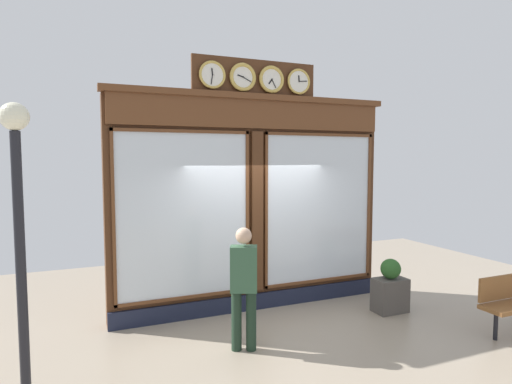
# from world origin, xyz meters

# --- Properties ---
(shop_facade) EXTENTS (5.00, 0.42, 4.26)m
(shop_facade) POSITION_xyz_m (0.00, -0.13, 1.88)
(shop_facade) COLOR #4C2B16
(shop_facade) RESTS_ON ground_plane
(pedestrian) EXTENTS (0.42, 0.34, 1.69)m
(pedestrian) POSITION_xyz_m (0.78, 1.41, 0.93)
(pedestrian) COLOR #1C2F21
(pedestrian) RESTS_ON ground_plane
(street_lamp) EXTENTS (0.28, 0.28, 3.17)m
(street_lamp) POSITION_xyz_m (3.37, 1.85, 2.13)
(street_lamp) COLOR black
(street_lamp) RESTS_ON ground_plane
(planter_box) EXTENTS (0.56, 0.36, 0.58)m
(planter_box) POSITION_xyz_m (-2.05, 1.02, 0.29)
(planter_box) COLOR #4C4742
(planter_box) RESTS_ON ground_plane
(planter_shrub) EXTENTS (0.34, 0.34, 0.34)m
(planter_shrub) POSITION_xyz_m (-2.05, 1.02, 0.75)
(planter_shrub) COLOR #285623
(planter_shrub) RESTS_ON planter_box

